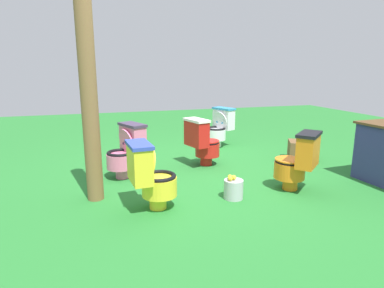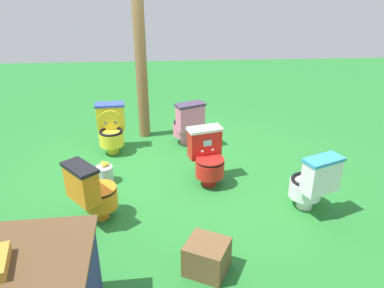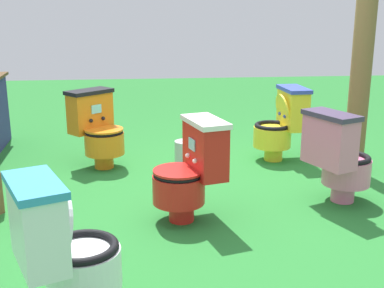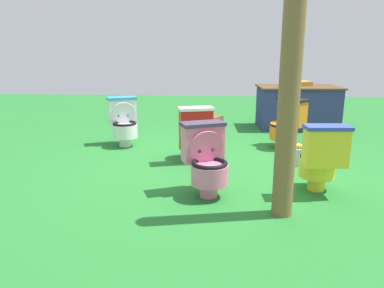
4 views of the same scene
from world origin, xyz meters
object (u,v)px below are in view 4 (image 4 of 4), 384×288
Objects in this scene: toilet_yellow at (321,157)px; toilet_red at (194,133)px; toilet_pink at (206,159)px; wooden_post at (290,86)px; small_crate at (210,125)px; toilet_white at (124,121)px; lemon_bucket at (298,155)px; toilet_orange at (287,123)px; vendor_table at (297,107)px.

toilet_red is at bearing 138.71° from toilet_yellow.
toilet_pink is at bearing -177.92° from toilet_yellow.
toilet_pink and toilet_yellow have the same top height.
toilet_pink is 1.00× the size of toilet_yellow.
wooden_post is at bearing -133.89° from toilet_yellow.
toilet_yellow reaches higher than small_crate.
toilet_white reaches higher than lemon_bucket.
toilet_red is 1.00× the size of toilet_orange.
vendor_table is at bearing -58.46° from toilet_orange.
wooden_post is at bearing -76.08° from toilet_red.
toilet_white and toilet_pink have the same top height.
small_crate is (-1.18, 2.64, -0.22)m from toilet_yellow.
toilet_yellow is at bearing -97.55° from vendor_table.
lemon_bucket is at bearing 139.43° from toilet_orange.
vendor_table is (1.78, 2.21, 0.02)m from toilet_red.
small_crate is 2.05m from lemon_bucket.
toilet_white is at bearing 49.23° from toilet_orange.
toilet_pink is at bearing -137.05° from lemon_bucket.
toilet_red is 1.62m from small_crate.
toilet_white is at bearing -145.63° from small_crate.
toilet_white is at bearing 131.85° from toilet_red.
small_crate is at bearing 12.20° from toilet_orange.
vendor_table is 4.08× the size of small_crate.
vendor_table is at bearing 20.71° from small_crate.
vendor_table is at bearing -175.68° from toilet_white.
toilet_pink is 1.16m from toilet_yellow.
toilet_yellow is at bearing -52.73° from toilet_red.
toilet_pink is (0.19, -1.16, 0.00)m from toilet_red.
lemon_bucket is (-0.44, -2.30, -0.28)m from vendor_table.
toilet_white is at bearing -152.80° from vendor_table.
toilet_pink is 2.63× the size of lemon_bucket.
toilet_orange is 1.00× the size of toilet_pink.
toilet_yellow is 0.48× the size of vendor_table.
toilet_white is 1.57m from small_crate.
vendor_table reaches higher than lemon_bucket.
toilet_orange is 1.78m from toilet_yellow.
toilet_orange is (1.33, 0.74, 0.00)m from toilet_red.
toilet_pink is 0.32× the size of wooden_post.
small_crate is (-1.61, -0.61, -0.24)m from vendor_table.
toilet_white is at bearing -77.94° from toilet_pink.
toilet_orange and toilet_yellow have the same top height.
toilet_orange is at bearing 157.64° from toilet_white.
vendor_table is (0.43, 3.25, 0.02)m from toilet_yellow.
toilet_orange is at bearing 14.08° from toilet_red.
wooden_post reaches higher than toilet_yellow.
toilet_orange and toilet_pink have the same top height.
toilet_white is (-1.11, 0.72, 0.00)m from toilet_red.
toilet_orange is 1.97× the size of small_crate.
toilet_white reaches higher than small_crate.
small_crate is (-0.02, 2.76, -0.22)m from toilet_pink.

